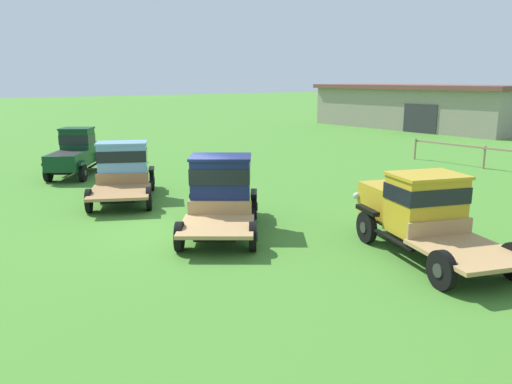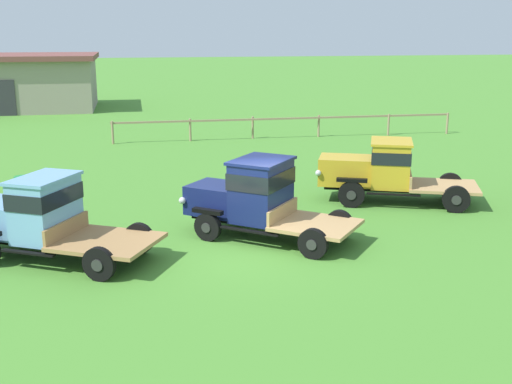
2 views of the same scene
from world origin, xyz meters
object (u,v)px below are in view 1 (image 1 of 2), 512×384
object	(u,v)px
vintage_truck_second_in_line	(124,169)
oil_drum_beside_row	(227,165)
vintage_truck_midrow_center	(222,190)
farm_shed	(418,106)
vintage_truck_foreground_near	(76,153)
vintage_truck_far_side	(419,209)

from	to	relation	value
vintage_truck_second_in_line	oil_drum_beside_row	xyz separation A→B (m)	(-1.29, 5.73, -0.65)
vintage_truck_midrow_center	vintage_truck_second_in_line	bearing A→B (deg)	-173.57
farm_shed	oil_drum_beside_row	distance (m)	28.76
vintage_truck_foreground_near	vintage_truck_midrow_center	xyz separation A→B (m)	(11.37, 0.62, 0.09)
vintage_truck_foreground_near	vintage_truck_midrow_center	world-z (taller)	vintage_truck_midrow_center
oil_drum_beside_row	vintage_truck_foreground_near	bearing A→B (deg)	-127.03
vintage_truck_foreground_near	vintage_truck_second_in_line	distance (m)	5.59
farm_shed	vintage_truck_far_side	bearing A→B (deg)	-55.36
vintage_truck_second_in_line	vintage_truck_midrow_center	distance (m)	5.82
farm_shed	oil_drum_beside_row	size ratio (longest dim) A/B	21.43
vintage_truck_second_in_line	vintage_truck_midrow_center	size ratio (longest dim) A/B	1.09
vintage_truck_far_side	vintage_truck_foreground_near	bearing A→B (deg)	-167.78
oil_drum_beside_row	vintage_truck_second_in_line	bearing A→B (deg)	-77.32
vintage_truck_foreground_near	vintage_truck_midrow_center	distance (m)	11.39
vintage_truck_second_in_line	vintage_truck_far_side	xyz separation A→B (m)	(10.73, 3.56, 0.03)
vintage_truck_second_in_line	oil_drum_beside_row	world-z (taller)	vintage_truck_second_in_line
vintage_truck_midrow_center	vintage_truck_far_side	size ratio (longest dim) A/B	0.89
vintage_truck_second_in_line	vintage_truck_far_side	bearing A→B (deg)	18.37
vintage_truck_second_in_line	vintage_truck_midrow_center	world-z (taller)	vintage_truck_midrow_center
vintage_truck_far_side	oil_drum_beside_row	bearing A→B (deg)	169.77
vintage_truck_far_side	vintage_truck_second_in_line	bearing A→B (deg)	-161.63
vintage_truck_midrow_center	oil_drum_beside_row	size ratio (longest dim) A/B	5.51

